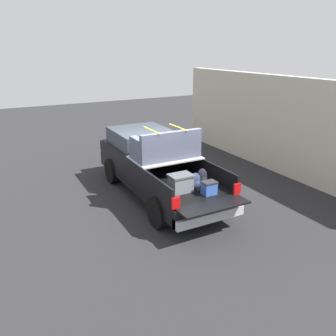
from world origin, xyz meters
TOP-DOWN VIEW (x-y plane):
  - ground_plane at (0.00, 0.00)m, footprint 40.00×40.00m
  - pickup_truck at (0.36, 0.00)m, footprint 6.05×2.06m
  - building_facade at (0.01, -4.96)m, footprint 11.46×0.36m

SIDE VIEW (x-z plane):
  - ground_plane at x=0.00m, z-range 0.00..0.00m
  - pickup_truck at x=0.36m, z-range -0.15..2.08m
  - building_facade at x=0.01m, z-range 0.00..3.46m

